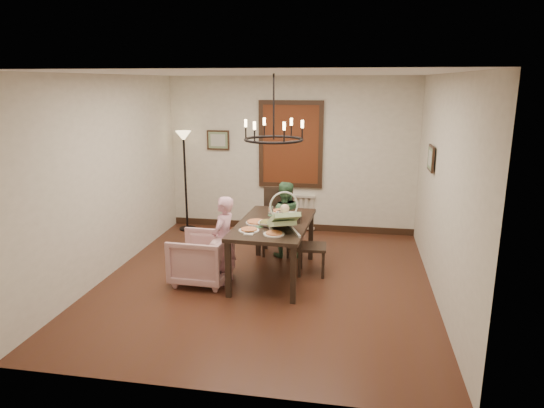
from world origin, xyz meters
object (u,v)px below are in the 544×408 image
(dining_table, at_px, (274,228))
(seated_man, at_px, (284,226))
(chair_far, at_px, (277,222))
(drinking_glass, at_px, (280,216))
(baby_bouncer, at_px, (283,218))
(elderly_woman, at_px, (224,248))
(chair_right, at_px, (312,243))
(floor_lamp, at_px, (186,182))
(armchair, at_px, (201,258))

(dining_table, relative_size, seated_man, 1.75)
(chair_far, bearing_deg, dining_table, -87.37)
(drinking_glass, bearing_deg, seated_man, 93.81)
(baby_bouncer, bearing_deg, drinking_glass, 81.58)
(seated_man, bearing_deg, elderly_woman, 53.54)
(chair_right, relative_size, floor_lamp, 0.51)
(chair_far, bearing_deg, floor_lamp, 148.00)
(chair_right, xyz_separation_m, drinking_glass, (-0.46, -0.08, 0.41))
(seated_man, bearing_deg, drinking_glass, 85.70)
(drinking_glass, height_order, floor_lamp, floor_lamp)
(dining_table, xyz_separation_m, baby_bouncer, (0.19, -0.39, 0.27))
(drinking_glass, bearing_deg, floor_lamp, 138.32)
(armchair, relative_size, elderly_woman, 0.75)
(dining_table, bearing_deg, seated_man, 91.28)
(drinking_glass, bearing_deg, elderly_woman, -146.76)
(chair_right, xyz_separation_m, baby_bouncer, (-0.33, -0.59, 0.52))
(elderly_woman, distance_m, baby_bouncer, 0.95)
(chair_far, distance_m, baby_bouncer, 1.44)
(chair_far, bearing_deg, elderly_woman, -116.12)
(dining_table, height_order, seated_man, seated_man)
(drinking_glass, bearing_deg, chair_right, 9.85)
(floor_lamp, bearing_deg, baby_bouncer, -47.02)
(dining_table, xyz_separation_m, drinking_glass, (0.07, 0.12, 0.16))
(baby_bouncer, distance_m, floor_lamp, 3.19)
(baby_bouncer, height_order, drinking_glass, baby_bouncer)
(armchair, bearing_deg, drinking_glass, 117.76)
(floor_lamp, bearing_deg, elderly_woman, -59.29)
(dining_table, height_order, chair_right, chair_right)
(armchair, distance_m, floor_lamp, 2.58)
(chair_right, distance_m, seated_man, 0.83)
(armchair, bearing_deg, dining_table, 113.26)
(seated_man, xyz_separation_m, baby_bouncer, (0.18, -1.25, 0.48))
(dining_table, relative_size, floor_lamp, 0.97)
(chair_right, bearing_deg, dining_table, 107.68)
(drinking_glass, bearing_deg, baby_bouncer, -75.91)
(chair_right, bearing_deg, floor_lamp, 52.06)
(dining_table, bearing_deg, chair_far, 98.85)
(chair_right, bearing_deg, seated_man, 34.45)
(baby_bouncer, bearing_deg, chair_right, 38.29)
(chair_right, distance_m, baby_bouncer, 0.85)
(dining_table, distance_m, armchair, 1.08)
(baby_bouncer, bearing_deg, elderly_woman, 153.54)
(dining_table, height_order, chair_far, chair_far)
(dining_table, xyz_separation_m, floor_lamp, (-1.98, 1.94, 0.19))
(chair_far, distance_m, drinking_glass, 0.90)
(elderly_woman, distance_m, floor_lamp, 2.67)
(chair_far, relative_size, seated_man, 1.07)
(baby_bouncer, distance_m, drinking_glass, 0.54)
(chair_right, bearing_deg, drinking_glass, 96.73)
(armchair, xyz_separation_m, seated_man, (0.97, 1.22, 0.15))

